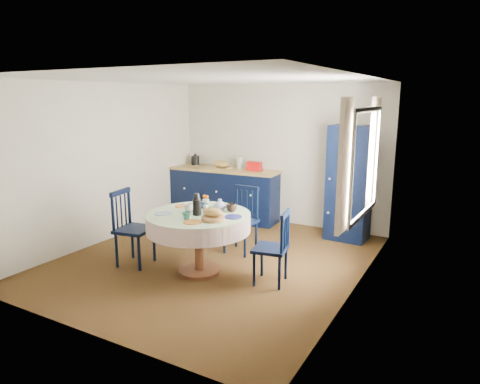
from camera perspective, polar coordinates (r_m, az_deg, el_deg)
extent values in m
plane|color=black|center=(6.20, -3.54, -8.99)|extent=(4.50, 4.50, 0.00)
plane|color=white|center=(5.77, -3.88, 14.78)|extent=(4.50, 4.50, 0.00)
cube|color=beige|center=(7.82, 5.29, 4.95)|extent=(4.00, 0.02, 2.50)
cube|color=beige|center=(7.13, -17.37, 3.71)|extent=(0.02, 4.50, 2.50)
cube|color=beige|center=(5.08, 15.64, 0.48)|extent=(0.02, 4.50, 2.50)
plane|color=white|center=(5.32, 16.53, 3.70)|extent=(0.00, 1.20, 1.20)
cube|color=beige|center=(4.66, 13.72, 3.31)|extent=(0.05, 0.34, 1.45)
cube|color=beige|center=(6.01, 17.36, 5.08)|extent=(0.05, 0.34, 1.45)
cube|color=black|center=(8.16, -2.08, -0.31)|extent=(2.14, 0.76, 0.92)
cube|color=tan|center=(8.07, -2.11, 3.03)|extent=(2.20, 0.81, 0.04)
cube|color=#A90B0A|center=(7.84, 2.00, 3.50)|extent=(0.27, 0.16, 0.16)
cube|color=tan|center=(8.04, -2.52, 3.21)|extent=(0.35, 0.26, 0.02)
ellipsoid|color=#B48F46|center=(8.03, -2.53, 3.75)|extent=(0.31, 0.20, 0.13)
cylinder|color=silver|center=(8.06, 0.00, 3.96)|extent=(0.12, 0.12, 0.22)
cube|color=black|center=(7.04, 14.36, 1.09)|extent=(0.67, 0.49, 1.85)
cylinder|color=white|center=(6.87, 11.93, 1.71)|extent=(0.04, 0.02, 0.04)
cylinder|color=white|center=(6.99, 11.72, -2.76)|extent=(0.04, 0.02, 0.04)
cylinder|color=#522B17|center=(5.77, -5.41, -10.43)|extent=(0.55, 0.55, 0.05)
cylinder|color=#522B17|center=(5.63, -5.49, -6.92)|extent=(0.12, 0.12, 0.74)
cylinder|color=#522B17|center=(5.52, -5.57, -3.14)|extent=(1.28, 1.28, 0.03)
cylinder|color=white|center=(5.54, -5.55, -4.09)|extent=(1.34, 1.34, 0.22)
cylinder|color=white|center=(5.51, -5.57, -2.93)|extent=(1.34, 1.34, 0.01)
cylinder|color=#91B1C4|center=(5.55, -10.13, -2.84)|extent=(0.22, 0.22, 0.01)
cylinder|color=#C37527|center=(5.12, -6.39, -4.00)|extent=(0.22, 0.22, 0.01)
cylinder|color=navy|center=(5.31, -0.90, -3.33)|extent=(0.22, 0.22, 0.01)
cylinder|color=#80AF68|center=(5.84, -2.76, -1.89)|extent=(0.22, 0.22, 0.01)
cylinder|color=#C37527|center=(5.88, -7.60, -1.87)|extent=(0.22, 0.22, 0.01)
cylinder|color=#98683D|center=(5.18, -3.61, -3.55)|extent=(0.28, 0.28, 0.05)
ellipsoid|color=#B48F46|center=(5.16, -3.62, -2.70)|extent=(0.26, 0.16, 0.11)
cube|color=silver|center=(5.62, -6.12, -2.37)|extent=(0.10, 0.07, 0.04)
cylinder|color=black|center=(5.88, -13.30, -8.01)|extent=(0.04, 0.04, 0.48)
cylinder|color=black|center=(6.18, -11.39, -6.91)|extent=(0.04, 0.04, 0.48)
cylinder|color=black|center=(6.08, -16.13, -7.50)|extent=(0.04, 0.04, 0.48)
cylinder|color=black|center=(6.37, -14.14, -6.47)|extent=(0.04, 0.04, 0.48)
cube|color=black|center=(6.04, -13.86, -4.89)|extent=(0.51, 0.53, 0.04)
cylinder|color=black|center=(5.94, -16.61, -2.69)|extent=(0.04, 0.04, 0.53)
cylinder|color=black|center=(6.23, -14.56, -1.86)|extent=(0.04, 0.04, 0.53)
cube|color=black|center=(6.03, -15.69, -0.03)|extent=(0.11, 0.42, 0.07)
cylinder|color=black|center=(6.01, -16.09, -2.69)|extent=(0.02, 0.02, 0.44)
cylinder|color=black|center=(6.09, -15.55, -2.47)|extent=(0.02, 0.02, 0.44)
cylinder|color=black|center=(6.17, -15.02, -2.25)|extent=(0.02, 0.02, 0.44)
cylinder|color=black|center=(6.37, -2.12, -6.21)|extent=(0.04, 0.04, 0.45)
cylinder|color=black|center=(6.19, 0.65, -6.76)|extent=(0.04, 0.04, 0.45)
cylinder|color=black|center=(6.64, -0.53, -5.43)|extent=(0.04, 0.04, 0.45)
cylinder|color=black|center=(6.47, 2.16, -5.92)|extent=(0.04, 0.04, 0.45)
cube|color=black|center=(6.34, 0.04, -3.98)|extent=(0.45, 0.43, 0.04)
cylinder|color=black|center=(6.52, -0.44, -1.24)|extent=(0.04, 0.04, 0.50)
cylinder|color=black|center=(6.35, 2.29, -1.63)|extent=(0.04, 0.04, 0.50)
cube|color=black|center=(6.38, 0.91, 0.57)|extent=(0.40, 0.06, 0.06)
cylinder|color=black|center=(6.48, 0.18, -1.51)|extent=(0.02, 0.02, 0.42)
cylinder|color=black|center=(6.44, 0.90, -1.61)|extent=(0.02, 0.02, 0.42)
cylinder|color=black|center=(6.39, 1.63, -1.72)|extent=(0.02, 0.02, 0.42)
cylinder|color=black|center=(5.59, 2.92, -9.06)|extent=(0.04, 0.04, 0.43)
cylinder|color=black|center=(5.29, 1.88, -10.32)|extent=(0.04, 0.04, 0.43)
cylinder|color=black|center=(5.52, 6.13, -9.41)|extent=(0.04, 0.04, 0.43)
cylinder|color=black|center=(5.22, 5.27, -10.73)|extent=(0.04, 0.04, 0.43)
cube|color=black|center=(5.32, 4.09, -7.54)|extent=(0.46, 0.48, 0.04)
cylinder|color=black|center=(5.36, 6.45, -4.76)|extent=(0.04, 0.04, 0.48)
cylinder|color=black|center=(5.05, 5.59, -5.83)|extent=(0.04, 0.04, 0.48)
cube|color=black|center=(5.14, 6.09, -2.96)|extent=(0.10, 0.38, 0.06)
cylinder|color=black|center=(5.29, 6.25, -5.20)|extent=(0.02, 0.02, 0.40)
cylinder|color=black|center=(5.21, 6.03, -5.48)|extent=(0.02, 0.02, 0.40)
cylinder|color=black|center=(5.13, 5.80, -5.78)|extent=(0.02, 0.02, 0.40)
imported|color=silver|center=(5.61, -6.85, -2.09)|extent=(0.13, 0.13, 0.10)
imported|color=#236659|center=(5.25, -7.15, -3.16)|extent=(0.10, 0.10, 0.09)
imported|color=black|center=(5.56, -1.14, -2.12)|extent=(0.13, 0.13, 0.11)
imported|color=silver|center=(5.89, -4.56, -1.40)|extent=(0.09, 0.09, 0.09)
imported|color=navy|center=(5.80, -5.45, -1.83)|extent=(0.22, 0.22, 0.05)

